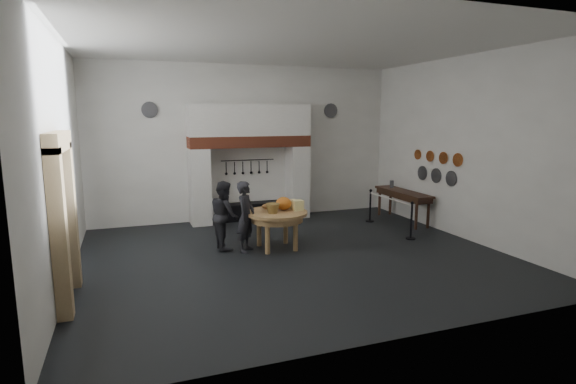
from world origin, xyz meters
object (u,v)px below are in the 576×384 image
object	(u,v)px
work_table	(277,213)
visitor_near	(246,217)
side_table	(403,192)
barrier_post_near	(411,222)
iron_range	(250,211)
visitor_far	(225,215)
barrier_post_far	(370,206)

from	to	relation	value
work_table	visitor_near	world-z (taller)	visitor_near
side_table	barrier_post_near	bearing A→B (deg)	-117.71
work_table	barrier_post_near	distance (m)	3.44
visitor_near	barrier_post_near	xyz separation A→B (m)	(4.12, -0.42, -0.36)
visitor_near	iron_range	bearing A→B (deg)	17.13
work_table	visitor_far	xyz separation A→B (m)	(-1.13, 0.43, -0.05)
barrier_post_near	work_table	bearing A→B (deg)	173.32
iron_range	barrier_post_far	size ratio (longest dim) A/B	2.11
iron_range	visitor_far	distance (m)	3.00
visitor_near	side_table	xyz separation A→B (m)	(5.02, 1.28, 0.06)
work_table	side_table	xyz separation A→B (m)	(4.29, 1.31, 0.03)
barrier_post_far	barrier_post_near	bearing A→B (deg)	-90.00
side_table	visitor_far	bearing A→B (deg)	-170.73
work_table	iron_range	bearing A→B (deg)	86.45
visitor_near	barrier_post_far	xyz separation A→B (m)	(4.12, 1.58, -0.36)
visitor_near	visitor_far	xyz separation A→B (m)	(-0.40, 0.40, -0.01)
visitor_near	barrier_post_near	size ratio (longest dim) A/B	1.79
barrier_post_near	barrier_post_far	xyz separation A→B (m)	(0.00, 2.00, 0.00)
barrier_post_near	visitor_far	bearing A→B (deg)	169.67
iron_range	visitor_near	world-z (taller)	visitor_near
iron_range	barrier_post_near	distance (m)	4.72
side_table	barrier_post_near	distance (m)	1.97
iron_range	visitor_far	bearing A→B (deg)	-116.53
work_table	visitor_far	distance (m)	1.21
side_table	visitor_near	bearing A→B (deg)	-165.65
iron_range	barrier_post_near	world-z (taller)	barrier_post_near
work_table	side_table	size ratio (longest dim) A/B	0.64
side_table	barrier_post_near	xyz separation A→B (m)	(-0.90, -1.71, -0.42)
side_table	work_table	bearing A→B (deg)	-163.01
visitor_far	barrier_post_near	bearing A→B (deg)	-103.66
barrier_post_near	barrier_post_far	size ratio (longest dim) A/B	1.00
visitor_near	barrier_post_far	distance (m)	4.43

